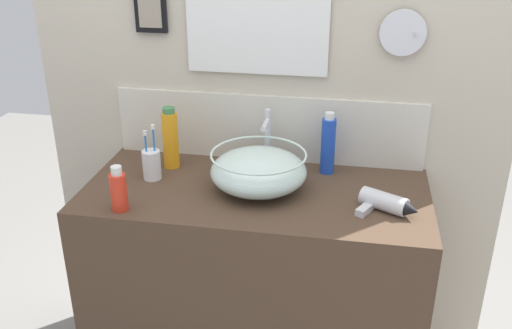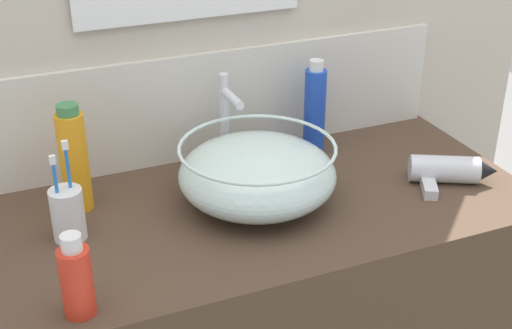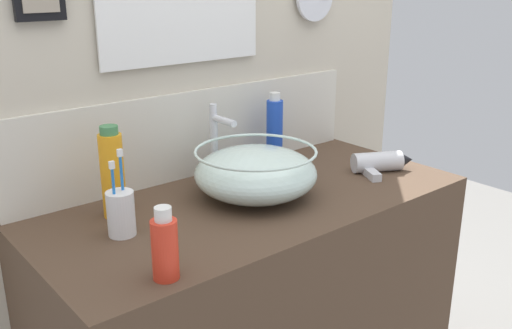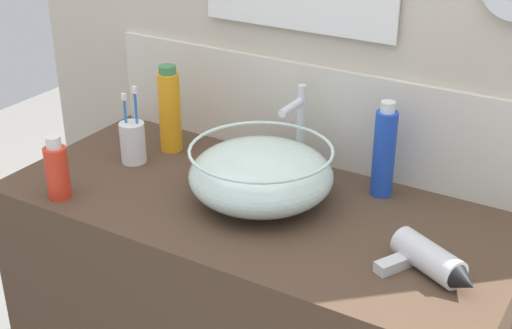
{
  "view_description": "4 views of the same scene",
  "coord_description": "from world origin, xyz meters",
  "px_view_note": "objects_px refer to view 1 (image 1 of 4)",
  "views": [
    {
      "loc": [
        0.32,
        -1.77,
        1.86
      ],
      "look_at": [
        0.0,
        0.0,
        1.04
      ],
      "focal_mm": 40.0,
      "sensor_mm": 36.0,
      "label": 1
    },
    {
      "loc": [
        -0.51,
        -1.23,
        1.73
      ],
      "look_at": [
        0.0,
        0.0,
        1.04
      ],
      "focal_mm": 50.0,
      "sensor_mm": 36.0,
      "label": 2
    },
    {
      "loc": [
        -0.93,
        -1.14,
        1.54
      ],
      "look_at": [
        0.0,
        0.0,
        1.04
      ],
      "focal_mm": 40.0,
      "sensor_mm": 36.0,
      "label": 3
    },
    {
      "loc": [
        0.76,
        -1.27,
        1.76
      ],
      "look_at": [
        0.0,
        0.0,
        1.04
      ],
      "focal_mm": 50.0,
      "sensor_mm": 36.0,
      "label": 4
    }
  ],
  "objects_px": {
    "shampoo_bottle": "(119,190)",
    "spray_bottle": "(328,145)",
    "hair_drier": "(387,203)",
    "faucet": "(267,136)",
    "soap_dispenser": "(170,139)",
    "toothbrush_cup": "(152,164)",
    "glass_bowl_sink": "(259,171)"
  },
  "relations": [
    {
      "from": "hair_drier",
      "to": "spray_bottle",
      "type": "height_order",
      "value": "spray_bottle"
    },
    {
      "from": "glass_bowl_sink",
      "to": "hair_drier",
      "type": "bearing_deg",
      "value": -10.89
    },
    {
      "from": "glass_bowl_sink",
      "to": "soap_dispenser",
      "type": "xyz_separation_m",
      "value": [
        -0.36,
        0.13,
        0.04
      ]
    },
    {
      "from": "soap_dispenser",
      "to": "hair_drier",
      "type": "bearing_deg",
      "value": -14.96
    },
    {
      "from": "toothbrush_cup",
      "to": "spray_bottle",
      "type": "bearing_deg",
      "value": 14.82
    },
    {
      "from": "hair_drier",
      "to": "soap_dispenser",
      "type": "xyz_separation_m",
      "value": [
        -0.8,
        0.21,
        0.09
      ]
    },
    {
      "from": "hair_drier",
      "to": "spray_bottle",
      "type": "distance_m",
      "value": 0.35
    },
    {
      "from": "shampoo_bottle",
      "to": "glass_bowl_sink",
      "type": "bearing_deg",
      "value": 28.16
    },
    {
      "from": "glass_bowl_sink",
      "to": "hair_drier",
      "type": "height_order",
      "value": "glass_bowl_sink"
    },
    {
      "from": "faucet",
      "to": "toothbrush_cup",
      "type": "relative_size",
      "value": 1.1
    },
    {
      "from": "faucet",
      "to": "soap_dispenser",
      "type": "xyz_separation_m",
      "value": [
        -0.36,
        -0.05,
        -0.02
      ]
    },
    {
      "from": "glass_bowl_sink",
      "to": "toothbrush_cup",
      "type": "bearing_deg",
      "value": 177.63
    },
    {
      "from": "shampoo_bottle",
      "to": "spray_bottle",
      "type": "xyz_separation_m",
      "value": [
        0.66,
        0.41,
        0.04
      ]
    },
    {
      "from": "faucet",
      "to": "hair_drier",
      "type": "bearing_deg",
      "value": -31.34
    },
    {
      "from": "shampoo_bottle",
      "to": "spray_bottle",
      "type": "height_order",
      "value": "spray_bottle"
    },
    {
      "from": "soap_dispenser",
      "to": "shampoo_bottle",
      "type": "bearing_deg",
      "value": -100.19
    },
    {
      "from": "faucet",
      "to": "toothbrush_cup",
      "type": "bearing_deg",
      "value": -157.28
    },
    {
      "from": "glass_bowl_sink",
      "to": "hair_drier",
      "type": "relative_size",
      "value": 1.61
    },
    {
      "from": "glass_bowl_sink",
      "to": "shampoo_bottle",
      "type": "xyz_separation_m",
      "value": [
        -0.43,
        -0.23,
        -0.0
      ]
    },
    {
      "from": "faucet",
      "to": "shampoo_bottle",
      "type": "relative_size",
      "value": 1.47
    },
    {
      "from": "shampoo_bottle",
      "to": "soap_dispenser",
      "type": "relative_size",
      "value": 0.66
    },
    {
      "from": "toothbrush_cup",
      "to": "soap_dispenser",
      "type": "relative_size",
      "value": 0.88
    },
    {
      "from": "faucet",
      "to": "glass_bowl_sink",
      "type": "bearing_deg",
      "value": -90.0
    },
    {
      "from": "hair_drier",
      "to": "toothbrush_cup",
      "type": "bearing_deg",
      "value": 173.12
    },
    {
      "from": "glass_bowl_sink",
      "to": "faucet",
      "type": "relative_size",
      "value": 1.47
    },
    {
      "from": "hair_drier",
      "to": "soap_dispenser",
      "type": "distance_m",
      "value": 0.84
    },
    {
      "from": "spray_bottle",
      "to": "hair_drier",
      "type": "bearing_deg",
      "value": -51.58
    },
    {
      "from": "faucet",
      "to": "hair_drier",
      "type": "height_order",
      "value": "faucet"
    },
    {
      "from": "faucet",
      "to": "hair_drier",
      "type": "relative_size",
      "value": 1.1
    },
    {
      "from": "glass_bowl_sink",
      "to": "soap_dispenser",
      "type": "relative_size",
      "value": 1.42
    },
    {
      "from": "shampoo_bottle",
      "to": "spray_bottle",
      "type": "bearing_deg",
      "value": 32.11
    },
    {
      "from": "toothbrush_cup",
      "to": "shampoo_bottle",
      "type": "distance_m",
      "value": 0.25
    }
  ]
}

